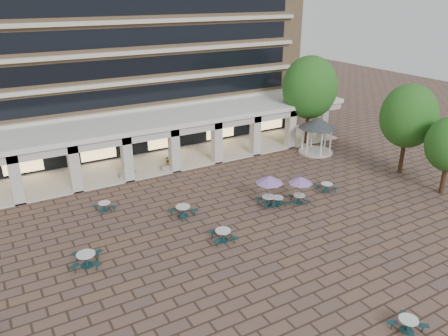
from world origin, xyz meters
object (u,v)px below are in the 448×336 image
at_px(planter_left, 127,173).
at_px(picnic_table_2, 408,324).
at_px(gazebo, 318,127).
at_px(planter_right, 169,164).

bearing_deg(planter_left, picnic_table_2, -76.66).
bearing_deg(gazebo, planter_right, 168.04).
xyz_separation_m(planter_left, planter_right, (3.79, -0.00, 0.13)).
xyz_separation_m(picnic_table_2, planter_right, (-1.87, 23.90, 0.17)).
distance_m(gazebo, planter_right, 14.75).
height_order(picnic_table_2, gazebo, gazebo).
height_order(planter_left, planter_right, planter_right).
bearing_deg(planter_right, gazebo, -11.96).
relative_size(picnic_table_2, planter_right, 1.10).
xyz_separation_m(gazebo, planter_right, (-14.29, 3.03, -2.04)).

